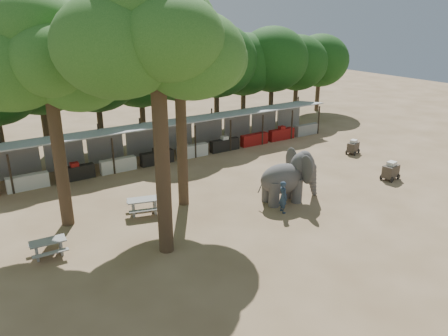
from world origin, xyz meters
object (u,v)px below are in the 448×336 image
elephant (289,177)px  picnic_table_far (144,204)px  handler (283,197)px  yard_tree_back (174,43)px  yard_tree_center (150,34)px  cart_front (391,171)px  yard_tree_left (42,55)px  cart_back (353,147)px  picnic_table_near (48,246)px

elephant → picnic_table_far: bearing=170.2°
handler → elephant: bearing=-38.1°
yard_tree_back → handler: size_ratio=6.52×
yard_tree_center → cart_front: yard_tree_center is taller
elephant → yard_tree_center: bearing=-162.3°
yard_tree_left → elephant: (11.30, -3.97, -6.80)m
handler → cart_front: size_ratio=1.32×
cart_back → yard_tree_left: bearing=160.5°
picnic_table_near → handler: bearing=-7.4°
yard_tree_back → cart_back: bearing=3.6°
picnic_table_far → cart_front: cart_front is taller
cart_back → cart_front: bearing=-133.0°
yard_tree_back → handler: bearing=-44.9°
yard_tree_center → picnic_table_far: 9.50m
yard_tree_left → yard_tree_back: (6.00, -1.00, 0.34)m
yard_tree_back → handler: yard_tree_back is taller
yard_tree_center → picnic_table_near: bearing=153.7°
handler → cart_back: size_ratio=1.39×
yard_tree_back → picnic_table_far: bearing=-175.3°
picnic_table_near → cart_front: 20.29m
yard_tree_left → cart_back: bearing=-0.2°
yard_tree_center → elephant: size_ratio=3.22×
yard_tree_left → picnic_table_far: (3.80, -1.18, -7.66)m
yard_tree_back → picnic_table_far: (-2.20, -0.18, -8.00)m
picnic_table_far → cart_front: (15.02, -3.83, 0.03)m
cart_front → cart_back: 5.40m
elephant → yard_tree_left: bearing=171.2°
picnic_table_near → cart_back: (22.34, 2.79, 0.04)m
elephant → handler: 1.73m
yard_tree_left → picnic_table_near: bearing=-115.3°
elephant → cart_back: (9.69, 3.90, -0.88)m
picnic_table_near → cart_back: 22.51m
elephant → cart_back: bearing=32.5°
yard_tree_center → cart_back: (17.99, 4.94, -8.69)m
cart_front → picnic_table_far: bearing=155.9°
yard_tree_back → picnic_table_far: yard_tree_back is taller
elephant → cart_front: elephant is taller
yard_tree_left → yard_tree_center: size_ratio=0.92×
yard_tree_left → yard_tree_back: 6.09m
yard_tree_back → elephant: size_ratio=3.03×
elephant → picnic_table_near: size_ratio=2.41×
handler → cart_front: handler is taller
handler → picnic_table_far: handler is taller
yard_tree_center → yard_tree_back: 5.04m
yard_tree_back → yard_tree_center: bearing=-126.9°
yard_tree_center → elephant: 11.44m
yard_tree_left → cart_back: yard_tree_left is taller
handler → cart_front: bearing=-76.7°
picnic_table_far → cart_front: bearing=1.5°
yard_tree_back → elephant: bearing=-29.2°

